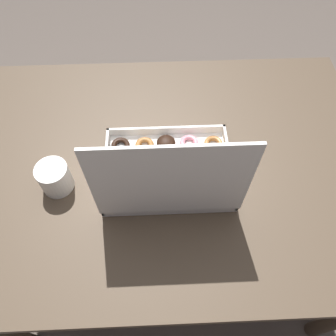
% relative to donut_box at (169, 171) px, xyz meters
% --- Properties ---
extents(ground_plane, '(8.00, 8.00, 0.00)m').
position_rel_donut_box_xyz_m(ground_plane, '(-0.01, -0.08, -0.80)').
color(ground_plane, '#564C44').
extents(dining_table, '(1.29, 0.93, 0.74)m').
position_rel_donut_box_xyz_m(dining_table, '(-0.01, -0.08, -0.15)').
color(dining_table, '#4C3D2D').
rests_on(dining_table, ground_plane).
extents(donut_box, '(0.38, 0.30, 0.33)m').
position_rel_donut_box_xyz_m(donut_box, '(0.00, 0.00, 0.00)').
color(donut_box, white).
rests_on(donut_box, dining_table).
extents(coffee_mug, '(0.09, 0.09, 0.09)m').
position_rel_donut_box_xyz_m(coffee_mug, '(0.33, -0.00, -0.02)').
color(coffee_mug, white).
rests_on(coffee_mug, dining_table).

